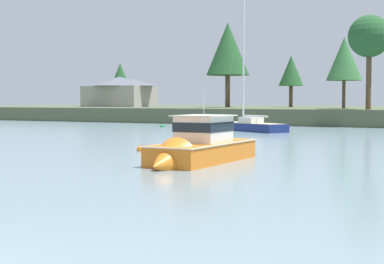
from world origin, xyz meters
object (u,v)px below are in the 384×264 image
object	(u,v)px
mooring_buoy_orange	(141,150)
mooring_buoy_green	(162,127)
sailboat_navy	(248,128)
cruiser_orange	(196,153)

from	to	relation	value
mooring_buoy_orange	mooring_buoy_green	distance (m)	32.95
sailboat_navy	cruiser_orange	size ratio (longest dim) A/B	1.63
sailboat_navy	mooring_buoy_orange	world-z (taller)	sailboat_navy
cruiser_orange	mooring_buoy_green	distance (m)	40.41
sailboat_navy	cruiser_orange	distance (m)	32.21
sailboat_navy	mooring_buoy_orange	distance (m)	26.06
mooring_buoy_orange	cruiser_orange	bearing A→B (deg)	-37.41
mooring_buoy_green	sailboat_navy	bearing A→B (deg)	-14.90
cruiser_orange	mooring_buoy_green	size ratio (longest dim) A/B	16.97
sailboat_navy	mooring_buoy_orange	bearing A→B (deg)	-83.10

